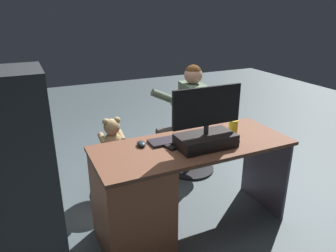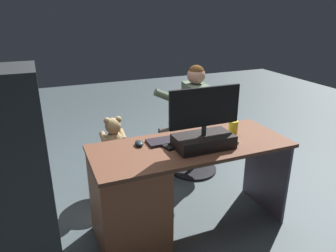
% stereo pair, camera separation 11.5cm
% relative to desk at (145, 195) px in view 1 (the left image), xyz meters
% --- Properties ---
extents(ground_plane, '(10.00, 10.00, 0.00)m').
position_rel_desk_xyz_m(ground_plane, '(-0.40, -0.45, -0.40)').
color(ground_plane, '#424F54').
extents(desk, '(1.51, 0.61, 0.74)m').
position_rel_desk_xyz_m(desk, '(0.00, 0.00, 0.00)').
color(desk, brown).
rests_on(desk, ground_plane).
extents(monitor, '(0.54, 0.24, 0.45)m').
position_rel_desk_xyz_m(monitor, '(-0.46, 0.08, 0.47)').
color(monitor, black).
rests_on(monitor, desk).
extents(keyboard, '(0.42, 0.14, 0.02)m').
position_rel_desk_xyz_m(keyboard, '(-0.30, -0.11, 0.35)').
color(keyboard, black).
rests_on(keyboard, desk).
extents(computer_mouse, '(0.06, 0.10, 0.04)m').
position_rel_desk_xyz_m(computer_mouse, '(-0.03, -0.13, 0.36)').
color(computer_mouse, '#1C292D').
rests_on(computer_mouse, desk).
extents(cup, '(0.08, 0.08, 0.10)m').
position_rel_desk_xyz_m(cup, '(-0.81, -0.07, 0.39)').
color(cup, yellow).
rests_on(cup, desk).
extents(tv_remote, '(0.08, 0.16, 0.02)m').
position_rel_desk_xyz_m(tv_remote, '(-0.20, -0.03, 0.35)').
color(tv_remote, black).
rests_on(tv_remote, desk).
extents(notebook_binder, '(0.24, 0.31, 0.02)m').
position_rel_desk_xyz_m(notebook_binder, '(-0.61, -0.01, 0.35)').
color(notebook_binder, beige).
rests_on(notebook_binder, desk).
extents(office_chair_teddy, '(0.48, 0.48, 0.44)m').
position_rel_desk_xyz_m(office_chair_teddy, '(0.03, -0.75, -0.14)').
color(office_chair_teddy, black).
rests_on(office_chair_teddy, ground_plane).
extents(teddy_bear, '(0.23, 0.23, 0.33)m').
position_rel_desk_xyz_m(teddy_bear, '(0.03, -0.76, 0.19)').
color(teddy_bear, tan).
rests_on(teddy_bear, office_chair_teddy).
extents(visitor_chair, '(0.51, 0.51, 0.44)m').
position_rel_desk_xyz_m(visitor_chair, '(-0.86, -0.84, -0.15)').
color(visitor_chair, black).
rests_on(visitor_chair, ground_plane).
extents(person, '(0.53, 0.51, 1.17)m').
position_rel_desk_xyz_m(person, '(-0.78, -0.83, 0.28)').
color(person, '#596C55').
rests_on(person, ground_plane).
extents(equipment_rack, '(0.44, 0.36, 1.43)m').
position_rel_desk_xyz_m(equipment_rack, '(0.83, 0.22, 0.32)').
color(equipment_rack, '#282B2E').
rests_on(equipment_rack, ground_plane).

